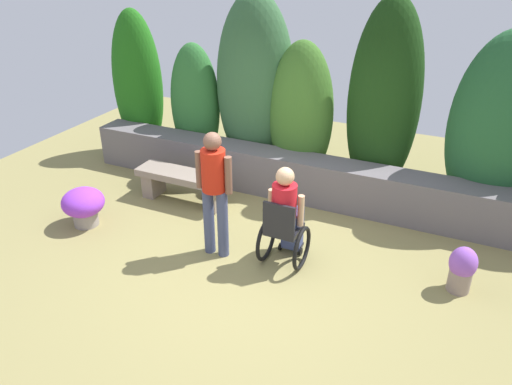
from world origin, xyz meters
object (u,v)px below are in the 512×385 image
object	(u,v)px
flower_pot_purple_near	(462,268)
flower_pot_terracotta_by_wall	(84,205)
person_in_wheelchair	(285,219)
person_standing_companion	(214,187)
stone_bench	(183,182)

from	to	relation	value
flower_pot_purple_near	flower_pot_terracotta_by_wall	xyz separation A→B (m)	(-4.97, -0.67, 0.01)
person_in_wheelchair	flower_pot_purple_near	xyz separation A→B (m)	(2.06, 0.32, -0.31)
person_standing_companion	flower_pot_terracotta_by_wall	world-z (taller)	person_standing_companion
stone_bench	person_in_wheelchair	bearing A→B (deg)	-15.76
person_in_wheelchair	flower_pot_terracotta_by_wall	xyz separation A→B (m)	(-2.91, -0.35, -0.30)
person_in_wheelchair	flower_pot_purple_near	size ratio (longest dim) A/B	2.30
person_standing_companion	flower_pot_purple_near	distance (m)	3.04
flower_pot_terracotta_by_wall	flower_pot_purple_near	bearing A→B (deg)	7.63
stone_bench	person_standing_companion	distance (m)	1.68
stone_bench	person_standing_companion	bearing A→B (deg)	-35.09
stone_bench	flower_pot_purple_near	size ratio (longest dim) A/B	2.53
stone_bench	person_standing_companion	xyz separation A→B (m)	(1.15, -1.04, 0.64)
person_standing_companion	flower_pot_purple_near	size ratio (longest dim) A/B	2.88
person_standing_companion	stone_bench	bearing A→B (deg)	137.17
person_in_wheelchair	stone_bench	bearing A→B (deg)	155.15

